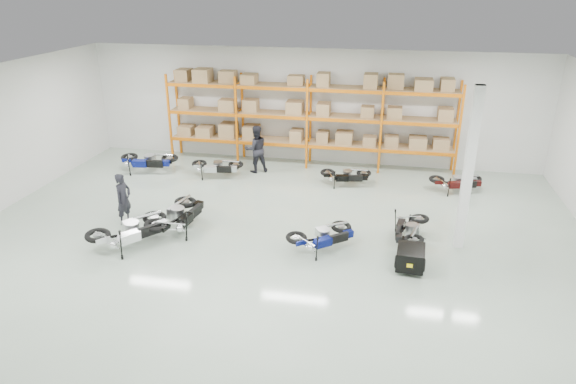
% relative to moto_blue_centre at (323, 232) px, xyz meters
% --- Properties ---
extents(room, '(18.00, 18.00, 18.00)m').
position_rel_moto_blue_centre_xyz_m(room, '(-1.52, 0.44, 1.72)').
color(room, '#A4B7A5').
rests_on(room, ground).
extents(pallet_rack, '(11.28, 0.98, 3.62)m').
position_rel_moto_blue_centre_xyz_m(pallet_rack, '(-1.52, 6.89, 1.73)').
color(pallet_rack, '#D6650B').
rests_on(pallet_rack, ground).
extents(structural_column, '(0.25, 0.25, 4.50)m').
position_rel_moto_blue_centre_xyz_m(structural_column, '(3.68, 0.94, 1.72)').
color(structural_column, white).
rests_on(structural_column, ground).
extents(moto_blue_centre, '(1.88, 1.75, 1.12)m').
position_rel_moto_blue_centre_xyz_m(moto_blue_centre, '(0.00, 0.00, 0.00)').
color(moto_blue_centre, '#081052').
rests_on(moto_blue_centre, ground).
extents(moto_silver_left, '(2.03, 2.22, 1.31)m').
position_rel_moto_blue_centre_xyz_m(moto_silver_left, '(-5.25, -0.82, 0.09)').
color(moto_silver_left, silver).
rests_on(moto_silver_left, ground).
extents(moto_black_far_left, '(1.26, 2.14, 1.31)m').
position_rel_moto_blue_centre_xyz_m(moto_black_far_left, '(-4.33, 0.37, 0.09)').
color(moto_black_far_left, black).
rests_on(moto_black_far_left, ground).
extents(moto_touring_right, '(1.06, 1.76, 1.07)m').
position_rel_moto_blue_centre_xyz_m(moto_touring_right, '(2.32, 0.96, -0.02)').
color(moto_touring_right, black).
rests_on(moto_touring_right, ground).
extents(trailer, '(0.77, 1.46, 0.61)m').
position_rel_moto_blue_centre_xyz_m(trailer, '(2.32, -0.63, -0.17)').
color(trailer, black).
rests_on(trailer, ground).
extents(moto_back_a, '(2.03, 1.17, 1.25)m').
position_rel_moto_blue_centre_xyz_m(moto_back_a, '(-7.46, 4.86, 0.06)').
color(moto_back_a, navy).
rests_on(moto_back_a, ground).
extents(moto_back_b, '(1.78, 1.04, 1.09)m').
position_rel_moto_blue_centre_xyz_m(moto_back_b, '(-4.69, 4.87, -0.01)').
color(moto_back_b, '#B3B9BE').
rests_on(moto_back_b, ground).
extents(moto_back_c, '(1.68, 1.02, 1.02)m').
position_rel_moto_blue_centre_xyz_m(moto_back_c, '(0.18, 4.95, -0.05)').
color(moto_back_c, black).
rests_on(moto_back_c, ground).
extents(moto_back_d, '(1.75, 1.17, 1.04)m').
position_rel_moto_blue_centre_xyz_m(moto_back_d, '(4.05, 5.05, -0.04)').
color(moto_back_d, '#380B0B').
rests_on(moto_back_d, ground).
extents(person_left, '(0.50, 0.65, 1.60)m').
position_rel_moto_blue_centre_xyz_m(person_left, '(-6.12, 0.48, 0.27)').
color(person_left, black).
rests_on(person_left, ground).
extents(person_back, '(1.11, 1.03, 1.83)m').
position_rel_moto_blue_centre_xyz_m(person_back, '(-3.35, 5.69, 0.39)').
color(person_back, black).
rests_on(person_back, ground).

